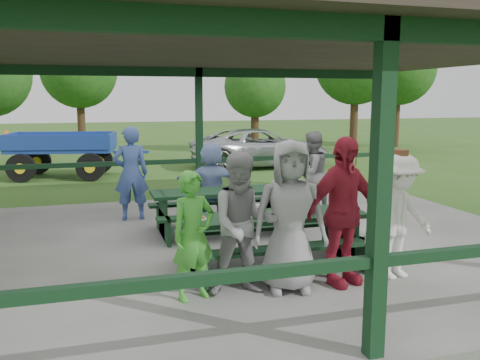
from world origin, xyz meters
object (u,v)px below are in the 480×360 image
object	(u,v)px
contestant_white_fedora	(398,216)
spectator_lblue	(212,183)
contestant_grey_mid	(290,216)
spectator_blue	(131,173)
contestant_green	(193,236)
contestant_grey_left	(244,224)
contestant_red	(342,211)
pickup_truck	(261,148)
farm_trailer	(62,154)
spectator_grey	(311,174)
picnic_table_near	(273,233)
picnic_table_far	(220,206)

from	to	relation	value
contestant_white_fedora	spectator_lblue	world-z (taller)	contestant_white_fedora
contestant_grey_mid	spectator_blue	xyz separation A→B (m)	(-1.54, 4.28, -0.02)
spectator_lblue	contestant_green	bearing A→B (deg)	96.62
contestant_grey_left	contestant_red	xyz separation A→B (m)	(1.28, -0.03, 0.08)
spectator_lblue	pickup_truck	size ratio (longest dim) A/B	0.31
farm_trailer	contestant_red	bearing A→B (deg)	-59.89
contestant_grey_mid	spectator_grey	xyz separation A→B (m)	(1.94, 3.64, -0.08)
spectator_blue	pickup_truck	bearing A→B (deg)	-126.95
contestant_green	spectator_blue	distance (m)	4.22
contestant_green	spectator_lblue	size ratio (longest dim) A/B	0.99
picnic_table_near	spectator_lblue	xyz separation A→B (m)	(-0.23, 2.71, 0.29)
spectator_blue	picnic_table_near	bearing A→B (deg)	114.37
contestant_grey_mid	spectator_blue	world-z (taller)	contestant_grey_mid
contestant_white_fedora	pickup_truck	xyz separation A→B (m)	(2.00, 11.41, -0.24)
contestant_green	spectator_blue	xyz separation A→B (m)	(-0.37, 4.20, 0.15)
pickup_truck	picnic_table_near	bearing A→B (deg)	162.27
contestant_white_fedora	spectator_lblue	distance (m)	3.93
picnic_table_near	spectator_grey	bearing A→B (deg)	56.62
spectator_lblue	spectator_grey	size ratio (longest dim) A/B	0.91
picnic_table_far	spectator_lblue	xyz separation A→B (m)	(0.03, 0.71, 0.30)
spectator_blue	pickup_truck	size ratio (longest dim) A/B	0.37
picnic_table_near	contestant_red	bearing A→B (deg)	-55.48
contestant_grey_mid	spectator_grey	world-z (taller)	contestant_grey_mid
picnic_table_near	spectator_lblue	world-z (taller)	spectator_lblue
picnic_table_far	contestant_red	xyz separation A→B (m)	(0.85, -2.86, 0.47)
farm_trailer	contestant_grey_mid	bearing A→B (deg)	-63.33
contestant_white_fedora	contestant_grey_mid	bearing A→B (deg)	172.93
contestant_grey_mid	spectator_blue	size ratio (longest dim) A/B	1.02
contestant_white_fedora	contestant_green	bearing A→B (deg)	170.94
picnic_table_far	pickup_truck	distance (m)	9.30
spectator_blue	farm_trailer	bearing A→B (deg)	-78.35
contestant_grey_left	spectator_grey	distance (m)	4.38
spectator_grey	pickup_truck	bearing A→B (deg)	-124.44
spectator_lblue	contestant_grey_left	bearing A→B (deg)	106.01
contestant_grey_left	spectator_grey	bearing A→B (deg)	60.03
contestant_grey_left	picnic_table_far	bearing A→B (deg)	86.29
contestant_red	pickup_truck	bearing A→B (deg)	59.82
contestant_green	farm_trailer	xyz separation A→B (m)	(-1.94, 10.79, -0.13)
contestant_white_fedora	spectator_blue	distance (m)	5.24
contestant_grey_left	spectator_blue	size ratio (longest dim) A/B	0.95
contestant_green	picnic_table_near	bearing A→B (deg)	13.32
picnic_table_near	contestant_grey_left	distance (m)	1.14
contestant_green	contestant_grey_mid	distance (m)	1.18
pickup_truck	spectator_blue	bearing A→B (deg)	144.87
picnic_table_near	spectator_lblue	distance (m)	2.74
contestant_grey_left	contestant_grey_mid	xyz separation A→B (m)	(0.57, -0.05, 0.07)
spectator_lblue	picnic_table_near	bearing A→B (deg)	118.15
contestant_grey_left	contestant_white_fedora	xyz separation A→B (m)	(2.08, -0.03, -0.04)
spectator_blue	pickup_truck	distance (m)	8.77
farm_trailer	spectator_blue	bearing A→B (deg)	-65.93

